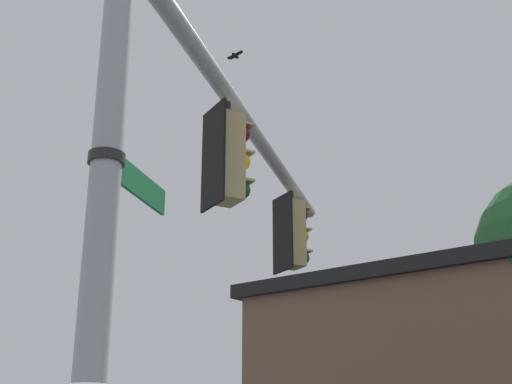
{
  "coord_description": "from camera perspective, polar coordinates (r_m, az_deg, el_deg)",
  "views": [
    {
      "loc": [
        4.62,
        -1.41,
        2.14
      ],
      "look_at": [
        -2.71,
        2.83,
        5.19
      ],
      "focal_mm": 48.9,
      "sensor_mm": 36.0,
      "label": 1
    }
  ],
  "objects": [
    {
      "name": "traffic_light_mid_inner",
      "position": [
        10.86,
        3.05,
        -3.46
      ],
      "size": [
        0.54,
        0.49,
        1.31
      ],
      "color": "black"
    },
    {
      "name": "traffic_light_nearest_pole",
      "position": [
        7.95,
        -2.28,
        2.79
      ],
      "size": [
        0.54,
        0.49,
        1.31
      ],
      "color": "black"
    },
    {
      "name": "street_name_sign",
      "position": [
        5.46,
        -10.66,
        1.5
      ],
      "size": [
        0.87,
        0.9,
        0.22
      ],
      "color": "#147238"
    },
    {
      "name": "bird_flying",
      "position": [
        11.24,
        -1.71,
        11.1
      ],
      "size": [
        0.26,
        0.19,
        0.09
      ],
      "color": "black"
    },
    {
      "name": "signal_pole",
      "position": [
        5.0,
        -12.69,
        -4.64
      ],
      "size": [
        0.23,
        0.23,
        6.81
      ],
      "primitive_type": "cylinder",
      "color": "#ADB2B7",
      "rests_on": "ground"
    },
    {
      "name": "mast_arm",
      "position": [
        9.08,
        -0.45,
        5.28
      ],
      "size": [
        5.21,
        5.44,
        0.2
      ],
      "primitive_type": "cylinder",
      "rotation": [
        0.0,
        1.57,
        2.33
      ],
      "color": "#ADB2B7"
    }
  ]
}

